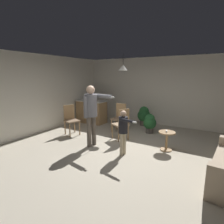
# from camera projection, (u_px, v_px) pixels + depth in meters

# --- Properties ---
(ground) EXTENTS (7.68, 7.68, 0.00)m
(ground) POSITION_uv_depth(u_px,v_px,m) (119.00, 150.00, 4.95)
(ground) COLOR #B2A893
(wall_back) EXTENTS (6.40, 0.10, 2.70)m
(wall_back) POSITION_uv_depth(u_px,v_px,m) (158.00, 91.00, 7.36)
(wall_back) COLOR silver
(wall_back) RESTS_ON ground
(wall_left) EXTENTS (0.10, 6.40, 2.70)m
(wall_left) POSITION_uv_depth(u_px,v_px,m) (38.00, 94.00, 6.30)
(wall_left) COLOR silver
(wall_left) RESTS_ON ground
(kitchen_counter) EXTENTS (1.26, 0.66, 0.95)m
(kitchen_counter) POSITION_uv_depth(u_px,v_px,m) (92.00, 111.00, 7.77)
(kitchen_counter) COLOR #99754C
(kitchen_counter) RESTS_ON ground
(side_table_by_couch) EXTENTS (0.44, 0.44, 0.52)m
(side_table_by_couch) POSITION_uv_depth(u_px,v_px,m) (167.00, 139.00, 4.90)
(side_table_by_couch) COLOR #99754C
(side_table_by_couch) RESTS_ON ground
(person_adult) EXTENTS (0.88, 0.49, 1.72)m
(person_adult) POSITION_uv_depth(u_px,v_px,m) (91.00, 109.00, 5.07)
(person_adult) COLOR #60564C
(person_adult) RESTS_ON ground
(person_child) EXTENTS (0.57, 0.41, 1.15)m
(person_child) POSITION_uv_depth(u_px,v_px,m) (123.00, 128.00, 4.54)
(person_child) COLOR tan
(person_child) RESTS_ON ground
(dining_chair_by_counter) EXTENTS (0.43, 0.43, 1.00)m
(dining_chair_by_counter) POSITION_uv_depth(u_px,v_px,m) (120.00, 116.00, 6.52)
(dining_chair_by_counter) COLOR #99754C
(dining_chair_by_counter) RESTS_ON ground
(dining_chair_near_wall) EXTENTS (0.54, 0.54, 1.00)m
(dining_chair_near_wall) POSITION_uv_depth(u_px,v_px,m) (71.00, 119.00, 6.21)
(dining_chair_near_wall) COLOR #99754C
(dining_chair_near_wall) RESTS_ON ground
(dining_chair_centre_back) EXTENTS (0.57, 0.57, 1.00)m
(dining_chair_centre_back) POSITION_uv_depth(u_px,v_px,m) (122.00, 123.00, 5.64)
(dining_chair_centre_back) COLOR #99754C
(dining_chair_centre_back) RESTS_ON ground
(potted_plant_corner) EXTENTS (0.51, 0.51, 0.78)m
(potted_plant_corner) POSITION_uv_depth(u_px,v_px,m) (144.00, 115.00, 7.30)
(potted_plant_corner) COLOR #4C4742
(potted_plant_corner) RESTS_ON ground
(potted_plant_by_wall) EXTENTS (0.44, 0.44, 0.68)m
(potted_plant_by_wall) POSITION_uv_depth(u_px,v_px,m) (150.00, 123.00, 6.36)
(potted_plant_by_wall) COLOR #4C4742
(potted_plant_by_wall) RESTS_ON ground
(spare_remote_on_table) EXTENTS (0.07, 0.13, 0.04)m
(spare_remote_on_table) POSITION_uv_depth(u_px,v_px,m) (167.00, 131.00, 4.86)
(spare_remote_on_table) COLOR white
(spare_remote_on_table) RESTS_ON side_table_by_couch
(ceiling_light_pendant) EXTENTS (0.32, 0.32, 0.55)m
(ceiling_light_pendant) POSITION_uv_depth(u_px,v_px,m) (123.00, 68.00, 6.27)
(ceiling_light_pendant) COLOR silver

